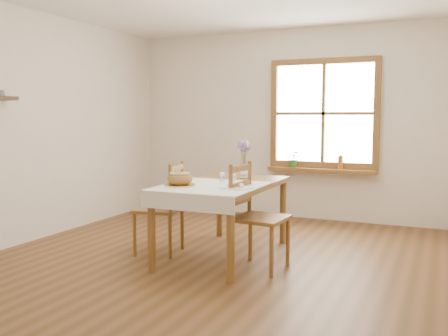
# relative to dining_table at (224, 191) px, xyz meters

# --- Properties ---
(ground) EXTENTS (5.00, 5.00, 0.00)m
(ground) POSITION_rel_dining_table_xyz_m (0.00, -0.30, -0.66)
(ground) COLOR brown
(ground) RESTS_ON ground
(room_walls) EXTENTS (4.60, 5.10, 2.65)m
(room_walls) POSITION_rel_dining_table_xyz_m (0.00, -0.30, 1.04)
(room_walls) COLOR silver
(room_walls) RESTS_ON ground
(window) EXTENTS (1.46, 0.08, 1.46)m
(window) POSITION_rel_dining_table_xyz_m (0.50, 2.17, 0.79)
(window) COLOR brown
(window) RESTS_ON ground
(window_sill) EXTENTS (1.46, 0.20, 0.05)m
(window_sill) POSITION_rel_dining_table_xyz_m (0.50, 2.10, 0.03)
(window_sill) COLOR brown
(window_sill) RESTS_ON ground
(dining_table) EXTENTS (0.90, 1.60, 0.75)m
(dining_table) POSITION_rel_dining_table_xyz_m (0.00, 0.00, 0.00)
(dining_table) COLOR brown
(dining_table) RESTS_ON ground
(table_linen) EXTENTS (0.91, 0.99, 0.01)m
(table_linen) POSITION_rel_dining_table_xyz_m (0.00, -0.30, 0.09)
(table_linen) COLOR white
(table_linen) RESTS_ON dining_table
(chair_left) EXTENTS (0.54, 0.52, 0.95)m
(chair_left) POSITION_rel_dining_table_xyz_m (-0.66, -0.17, -0.19)
(chair_left) COLOR brown
(chair_left) RESTS_ON ground
(chair_right) EXTENTS (0.52, 0.50, 0.98)m
(chair_right) POSITION_rel_dining_table_xyz_m (0.48, -0.24, -0.17)
(chair_right) COLOR brown
(chair_right) RESTS_ON ground
(bread_plate) EXTENTS (0.30, 0.30, 0.02)m
(bread_plate) POSITION_rel_dining_table_xyz_m (-0.26, -0.44, 0.10)
(bread_plate) COLOR white
(bread_plate) RESTS_ON table_linen
(bread_loaf) EXTENTS (0.24, 0.24, 0.13)m
(bread_loaf) POSITION_rel_dining_table_xyz_m (-0.26, -0.44, 0.18)
(bread_loaf) COLOR olive
(bread_loaf) RESTS_ON bread_plate
(egg_napkin) EXTENTS (0.29, 0.26, 0.01)m
(egg_napkin) POSITION_rel_dining_table_xyz_m (0.29, -0.37, 0.10)
(egg_napkin) COLOR white
(egg_napkin) RESTS_ON table_linen
(eggs) EXTENTS (0.22, 0.21, 0.04)m
(eggs) POSITION_rel_dining_table_xyz_m (0.29, -0.37, 0.13)
(eggs) COLOR white
(eggs) RESTS_ON egg_napkin
(salt_shaker) EXTENTS (0.06, 0.06, 0.10)m
(salt_shaker) POSITION_rel_dining_table_xyz_m (-0.02, -0.00, 0.15)
(salt_shaker) COLOR white
(salt_shaker) RESTS_ON table_linen
(pepper_shaker) EXTENTS (0.06, 0.06, 0.10)m
(pepper_shaker) POSITION_rel_dining_table_xyz_m (0.07, 0.07, 0.15)
(pepper_shaker) COLOR white
(pepper_shaker) RESTS_ON table_linen
(flower_vase) EXTENTS (0.11, 0.11, 0.10)m
(flower_vase) POSITION_rel_dining_table_xyz_m (0.05, 0.41, 0.13)
(flower_vase) COLOR white
(flower_vase) RESTS_ON dining_table
(lavender_bouquet) EXTENTS (0.16, 0.16, 0.29)m
(lavender_bouquet) POSITION_rel_dining_table_xyz_m (0.05, 0.41, 0.33)
(lavender_bouquet) COLOR #755699
(lavender_bouquet) RESTS_ON flower_vase
(potted_plant) EXTENTS (0.23, 0.25, 0.18)m
(potted_plant) POSITION_rel_dining_table_xyz_m (0.11, 2.10, 0.14)
(potted_plant) COLOR #34702C
(potted_plant) RESTS_ON window_sill
(amber_bottle) EXTENTS (0.08, 0.08, 0.19)m
(amber_bottle) POSITION_rel_dining_table_xyz_m (0.75, 2.10, 0.15)
(amber_bottle) COLOR #A6601E
(amber_bottle) RESTS_ON window_sill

